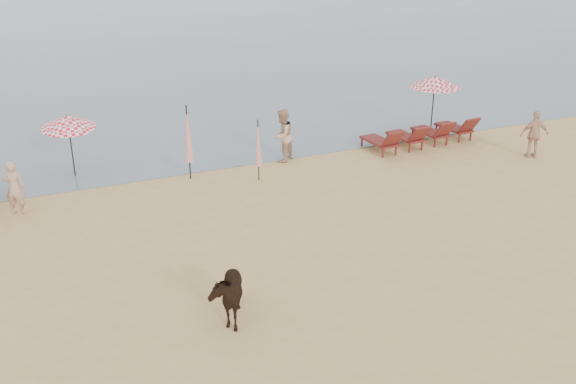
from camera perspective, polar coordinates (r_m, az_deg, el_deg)
name	(u,v)px	position (r m, az deg, el deg)	size (l,w,h in m)	color
ground	(389,334)	(13.10, 8.97, -12.35)	(120.00, 120.00, 0.00)	tan
lounger_cluster_right	(422,134)	(23.65, 11.80, 5.10)	(4.22, 2.06, 0.65)	maroon
umbrella_open_left_b	(68,122)	(20.97, -18.98, 5.95)	(1.64, 1.68, 2.10)	black
umbrella_open_right	(435,82)	(24.53, 12.93, 9.54)	(1.87, 1.87, 2.28)	black
umbrella_closed_left	(258,143)	(19.77, -2.66, 4.35)	(0.24, 0.24, 1.96)	black
umbrella_closed_right	(188,134)	(20.01, -8.89, 5.10)	(0.29, 0.29, 2.39)	black
cow	(226,292)	(13.12, -5.54, -8.86)	(0.67, 1.47, 1.24)	black
beachgoer_left	(15,187)	(19.08, -23.13, 0.38)	(0.57, 0.37, 1.56)	tan
beachgoer_right_a	(282,136)	(21.48, -0.51, 5.04)	(0.87, 0.68, 1.80)	tan
beachgoer_right_b	(534,134)	(23.42, 21.06, 4.80)	(0.96, 0.40, 1.63)	tan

